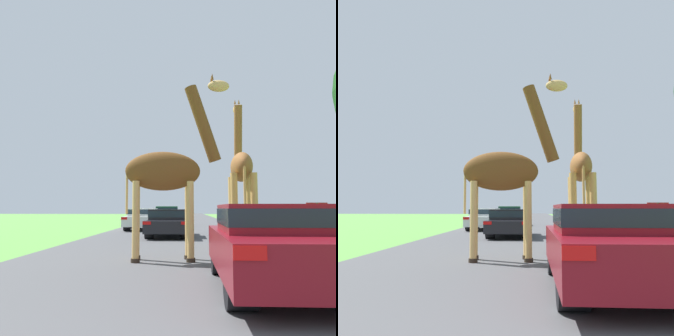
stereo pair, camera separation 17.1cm
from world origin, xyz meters
The scene contains 8 objects.
road centered at (0.00, 30.00, 0.00)m, with size 8.09×120.00×0.00m.
giraffe_near_road centered at (-0.09, 8.90, 2.20)m, with size 2.67×0.86×4.70m.
giraffe_companion centered at (1.97, 10.83, 2.30)m, with size 0.90×2.78×4.96m.
car_lead_maroon centered at (1.78, 5.98, 0.71)m, with size 1.95×4.10×1.32m.
car_queue_right centered at (-1.15, 27.02, 0.74)m, with size 1.76×4.05×1.41m.
car_queue_left centered at (-0.49, 16.30, 0.66)m, with size 1.86×4.19×1.22m.
car_far_ahead centered at (-2.29, 21.39, 0.68)m, with size 1.81×4.43×1.27m.
sign_post centered at (4.69, 12.36, 1.02)m, with size 0.70×0.08×1.46m.
Camera 2 is at (0.50, 0.15, 1.26)m, focal length 38.00 mm.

